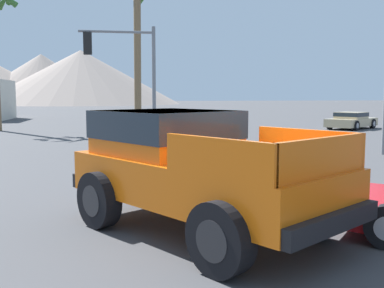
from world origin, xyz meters
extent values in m
plane|color=#424244|center=(0.00, 0.00, 0.00)|extent=(320.00, 320.00, 0.00)
cube|color=orange|center=(-0.41, -0.28, 0.85)|extent=(4.12, 4.81, 0.66)
cube|color=orange|center=(-0.89, 0.47, 1.55)|extent=(2.63, 2.65, 0.73)
cube|color=#1E2833|center=(-0.89, 0.47, 1.68)|extent=(2.68, 2.70, 0.47)
cube|color=orange|center=(-0.55, -1.85, 1.42)|extent=(1.03, 1.53, 0.48)
cube|color=orange|center=(1.08, -0.78, 1.42)|extent=(1.03, 1.53, 0.48)
cube|color=orange|center=(0.73, -2.02, 1.42)|extent=(1.67, 1.13, 0.48)
cube|color=black|center=(-1.64, 1.62, 0.64)|extent=(1.75, 1.22, 0.24)
cube|color=black|center=(0.83, -2.17, 0.64)|extent=(1.75, 1.22, 0.24)
cylinder|color=black|center=(-2.03, 0.30, 0.46)|extent=(0.76, 0.94, 0.93)
cylinder|color=#232326|center=(-2.03, 0.30, 0.46)|extent=(0.54, 0.60, 0.51)
cylinder|color=black|center=(-0.28, 1.44, 0.46)|extent=(0.76, 0.94, 0.93)
cylinder|color=#232326|center=(-0.28, 1.44, 0.46)|extent=(0.54, 0.60, 0.51)
cylinder|color=black|center=(-0.53, -1.99, 0.46)|extent=(0.76, 0.94, 0.93)
cylinder|color=#232326|center=(-0.53, -1.99, 0.46)|extent=(0.54, 0.60, 0.51)
cylinder|color=black|center=(1.22, -0.85, 0.46)|extent=(0.76, 0.94, 0.93)
cylinder|color=#232326|center=(1.22, -0.85, 0.46)|extent=(0.54, 0.60, 0.51)
cube|color=#B7BABF|center=(1.87, 22.61, 0.46)|extent=(4.79, 3.88, 0.59)
cube|color=#B7BABF|center=(1.97, 22.67, 0.99)|extent=(2.44, 2.35, 0.47)
cube|color=#1E2833|center=(1.97, 22.67, 1.05)|extent=(2.49, 2.40, 0.28)
cylinder|color=black|center=(1.13, 21.15, 0.31)|extent=(0.65, 0.51, 0.62)
cylinder|color=#9E9EA3|center=(1.13, 21.15, 0.31)|extent=(0.41, 0.38, 0.34)
cylinder|color=black|center=(0.23, 22.65, 0.31)|extent=(0.65, 0.51, 0.62)
cylinder|color=#9E9EA3|center=(0.23, 22.65, 0.31)|extent=(0.41, 0.38, 0.34)
cylinder|color=black|center=(3.52, 22.58, 0.31)|extent=(0.65, 0.51, 0.62)
cylinder|color=#9E9EA3|center=(3.52, 22.58, 0.31)|extent=(0.41, 0.38, 0.34)
cylinder|color=black|center=(2.61, 24.08, 0.31)|extent=(0.65, 0.51, 0.62)
cylinder|color=#9E9EA3|center=(2.61, 24.08, 0.31)|extent=(0.41, 0.38, 0.34)
cube|color=tan|center=(13.29, 19.71, 0.42)|extent=(4.38, 3.89, 0.51)
cube|color=tan|center=(13.20, 19.65, 0.88)|extent=(2.33, 2.29, 0.40)
cube|color=#1E2833|center=(13.20, 19.65, 0.93)|extent=(2.38, 2.34, 0.24)
cylinder|color=black|center=(13.80, 21.16, 0.31)|extent=(0.63, 0.54, 0.62)
cylinder|color=#9E9EA3|center=(13.80, 21.16, 0.31)|extent=(0.41, 0.39, 0.34)
cylinder|color=black|center=(14.82, 19.78, 0.31)|extent=(0.63, 0.54, 0.62)
cylinder|color=#9E9EA3|center=(14.82, 19.78, 0.31)|extent=(0.41, 0.39, 0.34)
cylinder|color=black|center=(11.75, 19.63, 0.31)|extent=(0.63, 0.54, 0.62)
cylinder|color=#9E9EA3|center=(11.75, 19.63, 0.31)|extent=(0.41, 0.39, 0.34)
cylinder|color=black|center=(12.77, 18.26, 0.31)|extent=(0.63, 0.54, 0.62)
cylinder|color=#9E9EA3|center=(12.77, 18.26, 0.31)|extent=(0.41, 0.39, 0.34)
cylinder|color=slate|center=(-0.10, 12.19, 2.52)|extent=(0.16, 0.16, 5.03)
cylinder|color=slate|center=(-1.64, 12.19, 4.78)|extent=(3.09, 0.11, 0.11)
cube|color=black|center=(-2.82, 12.19, 4.28)|extent=(0.34, 0.26, 0.90)
sphere|color=red|center=(-2.82, 12.34, 4.55)|extent=(0.20, 0.20, 0.20)
sphere|color=orange|center=(-2.82, 12.34, 4.28)|extent=(0.20, 0.20, 0.20)
sphere|color=green|center=(-2.82, 12.34, 4.01)|extent=(0.20, 0.20, 0.20)
cylinder|color=brown|center=(-0.58, 16.17, 4.11)|extent=(0.36, 1.19, 8.21)
cone|color=gray|center=(-9.72, 105.59, 6.46)|extent=(47.90, 47.90, 12.93)
cone|color=gray|center=(-22.70, 130.11, 6.99)|extent=(43.13, 43.13, 13.97)
camera|label=1|loc=(-1.74, -7.07, 2.17)|focal=42.00mm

